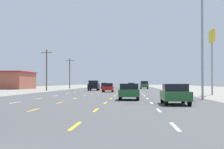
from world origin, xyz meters
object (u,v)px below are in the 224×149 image
object	(u,v)px
sedan_inner_right_near	(129,91)
hatchback_inner_right_farthest	(131,86)
sedan_center_turn_mid	(108,87)
streetlight_right_row_0	(198,31)
pole_sign_right_row_1	(212,44)
sedan_inner_left_distant_a	(110,85)
sedan_far_right_nearest	(175,94)
hatchback_inner_left_farther	(105,86)
suv_far_right_far	(144,85)
suv_inner_left_midfar	(94,85)

from	to	relation	value
sedan_inner_right_near	hatchback_inner_right_farthest	bearing A→B (deg)	89.87
sedan_center_turn_mid	streetlight_right_row_0	bearing A→B (deg)	-69.97
pole_sign_right_row_1	sedan_inner_left_distant_a	bearing A→B (deg)	103.40
sedan_far_right_nearest	hatchback_inner_left_farther	xyz separation A→B (m)	(-10.15, 70.06, 0.03)
sedan_inner_left_distant_a	pole_sign_right_row_1	size ratio (longest dim) A/B	0.55
suv_far_right_far	sedan_inner_left_distant_a	world-z (taller)	suv_far_right_far
sedan_inner_left_distant_a	sedan_inner_right_near	bearing A→B (deg)	-85.37
suv_far_right_far	pole_sign_right_row_1	world-z (taller)	pole_sign_right_row_1
suv_far_right_far	streetlight_right_row_0	xyz separation A→B (m)	(2.84, -59.96, 5.22)
streetlight_right_row_0	sedan_center_turn_mid	bearing A→B (deg)	110.03
suv_inner_left_midfar	hatchback_inner_right_farthest	world-z (taller)	suv_inner_left_midfar
sedan_far_right_nearest	sedan_inner_left_distant_a	size ratio (longest dim) A/B	1.00
sedan_inner_right_near	suv_far_right_far	world-z (taller)	suv_far_right_far
suv_far_right_far	hatchback_inner_left_farther	world-z (taller)	suv_far_right_far
streetlight_right_row_0	suv_inner_left_midfar	bearing A→B (deg)	109.47
sedan_inner_right_near	streetlight_right_row_0	bearing A→B (deg)	4.09
hatchback_inner_left_farther	streetlight_right_row_0	bearing A→B (deg)	-78.14
suv_inner_left_midfar	streetlight_right_row_0	xyz separation A→B (m)	(13.45, -38.04, 5.22)
suv_inner_left_midfar	suv_far_right_far	xyz separation A→B (m)	(10.61, 21.92, 0.00)
sedan_center_turn_mid	sedan_inner_left_distant_a	size ratio (longest dim) A/B	1.00
sedan_far_right_nearest	sedan_center_turn_mid	size ratio (longest dim) A/B	1.00
pole_sign_right_row_1	hatchback_inner_left_farther	bearing A→B (deg)	108.95
suv_inner_left_midfar	hatchback_inner_right_farthest	distance (m)	25.86
sedan_inner_right_near	hatchback_inner_right_farthest	size ratio (longest dim) A/B	1.15
sedan_far_right_nearest	sedan_center_turn_mid	world-z (taller)	same
suv_inner_left_midfar	sedan_inner_left_distant_a	distance (m)	46.68
sedan_inner_right_near	streetlight_right_row_0	size ratio (longest dim) A/B	0.41
suv_far_right_far	streetlight_right_row_0	distance (m)	60.26
sedan_far_right_nearest	suv_far_right_far	xyz separation A→B (m)	(0.16, 67.43, 0.27)
suv_far_right_far	suv_inner_left_midfar	bearing A→B (deg)	-115.82
streetlight_right_row_0	sedan_inner_left_distant_a	bearing A→B (deg)	98.84
sedan_center_turn_mid	sedan_inner_left_distant_a	xyz separation A→B (m)	(-3.20, 57.34, 0.00)
sedan_center_turn_mid	suv_inner_left_midfar	bearing A→B (deg)	108.03
sedan_center_turn_mid	sedan_inner_right_near	bearing A→B (deg)	-82.43
sedan_center_turn_mid	suv_inner_left_midfar	size ratio (longest dim) A/B	0.92
sedan_far_right_nearest	sedan_inner_right_near	bearing A→B (deg)	115.08
suv_far_right_far	hatchback_inner_right_farthest	bearing A→B (deg)	138.90
hatchback_inner_left_farther	pole_sign_right_row_1	world-z (taller)	pole_sign_right_row_1
hatchback_inner_right_farthest	hatchback_inner_left_farther	bearing A→B (deg)	-178.03
suv_inner_left_midfar	pole_sign_right_row_1	xyz separation A→B (m)	(17.42, -25.29, 5.30)
sedan_inner_right_near	pole_sign_right_row_1	xyz separation A→B (m)	(10.26, 13.19, 5.57)
sedan_far_right_nearest	hatchback_inner_left_farther	world-z (taller)	hatchback_inner_left_farther
sedan_far_right_nearest	pole_sign_right_row_1	size ratio (longest dim) A/B	0.55
hatchback_inner_left_farther	sedan_inner_right_near	bearing A→B (deg)	-83.79
sedan_center_turn_mid	sedan_inner_left_distant_a	bearing A→B (deg)	93.19
suv_inner_left_midfar	sedan_far_right_nearest	bearing A→B (deg)	-77.07
sedan_far_right_nearest	streetlight_right_row_0	distance (m)	9.74
pole_sign_right_row_1	streetlight_right_row_0	size ratio (longest dim) A/B	0.74
suv_far_right_far	hatchback_inner_right_farthest	distance (m)	4.38
sedan_center_turn_mid	suv_far_right_far	distance (m)	33.35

